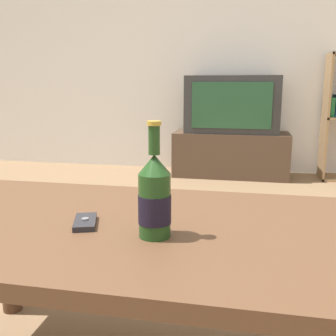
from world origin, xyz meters
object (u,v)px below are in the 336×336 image
Objects in this scene: tv_stand at (231,154)px; beer_bottle at (155,197)px; cell_phone at (85,222)px; television at (232,104)px.

tv_stand is 2.85m from beer_bottle.
tv_stand is at bearing 88.80° from beer_bottle.
beer_bottle is 2.20× the size of cell_phone.
television is 3.11× the size of beer_bottle.
beer_bottle is at bearing -91.20° from tv_stand.
television is 2.80m from cell_phone.
television is 2.82m from beer_bottle.
cell_phone is at bearing -95.13° from tv_stand.
television is at bearing -90.00° from tv_stand.
beer_bottle is (-0.06, -2.82, -0.08)m from television.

